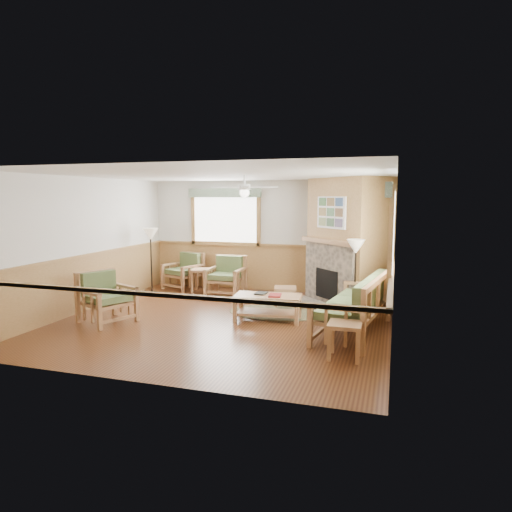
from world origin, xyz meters
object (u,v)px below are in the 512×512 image
(armchair_back_right, at_px, (226,276))
(coffee_table, at_px, (268,308))
(footstool, at_px, (285,297))
(armchair_left, at_px, (107,297))
(end_table_chairs, at_px, (203,280))
(armchair_back_left, at_px, (183,271))
(floor_lamp_right, at_px, (355,279))
(floor_lamp_left, at_px, (151,261))
(end_table_sofa, at_px, (345,341))
(sofa, at_px, (353,305))

(armchair_back_right, height_order, coffee_table, armchair_back_right)
(coffee_table, height_order, footstool, coffee_table)
(armchair_left, height_order, end_table_chairs, armchair_left)
(armchair_back_left, distance_m, armchair_back_right, 1.35)
(armchair_back_left, height_order, coffee_table, armchair_back_left)
(floor_lamp_right, bearing_deg, armchair_left, -159.04)
(armchair_left, bearing_deg, armchair_back_left, 24.81)
(armchair_back_right, bearing_deg, end_table_chairs, 171.11)
(armchair_back_left, bearing_deg, armchair_left, -68.78)
(end_table_chairs, height_order, footstool, end_table_chairs)
(armchair_back_left, height_order, armchair_left, armchair_left)
(coffee_table, distance_m, floor_lamp_right, 1.76)
(end_table_chairs, bearing_deg, floor_lamp_left, -156.14)
(end_table_chairs, bearing_deg, end_table_sofa, -43.87)
(sofa, bearing_deg, armchair_back_right, -116.69)
(coffee_table, distance_m, end_table_chairs, 3.02)
(armchair_back_right, relative_size, coffee_table, 0.74)
(armchair_back_left, xyz_separation_m, coffee_table, (2.87, -2.33, -0.20))
(armchair_left, xyz_separation_m, footstool, (2.86, 2.19, -0.26))
(sofa, height_order, floor_lamp_left, floor_lamp_left)
(armchair_back_right, xyz_separation_m, coffee_table, (1.58, -1.94, -0.21))
(armchair_back_left, height_order, footstool, armchair_back_left)
(coffee_table, distance_m, end_table_sofa, 2.26)
(coffee_table, height_order, end_table_sofa, end_table_sofa)
(armchair_back_right, height_order, floor_lamp_left, floor_lamp_left)
(sofa, bearing_deg, floor_lamp_left, -102.02)
(end_table_chairs, bearing_deg, armchair_back_right, -9.35)
(armchair_left, relative_size, floor_lamp_right, 0.61)
(coffee_table, relative_size, floor_lamp_left, 0.78)
(armchair_left, relative_size, end_table_sofa, 1.77)
(sofa, xyz_separation_m, armchair_back_right, (-3.17, 2.27, -0.05))
(armchair_left, height_order, end_table_sofa, armchair_left)
(armchair_back_left, xyz_separation_m, floor_lamp_right, (4.40, -1.61, 0.31))
(end_table_sofa, distance_m, floor_lamp_right, 2.38)
(floor_lamp_left, bearing_deg, armchair_left, -78.50)
(floor_lamp_right, bearing_deg, coffee_table, -154.74)
(coffee_table, bearing_deg, armchair_back_right, 123.34)
(armchair_back_left, distance_m, coffee_table, 3.70)
(coffee_table, relative_size, footstool, 2.65)
(armchair_back_right, distance_m, end_table_sofa, 4.76)
(footstool, bearing_deg, armchair_back_left, 159.65)
(floor_lamp_right, bearing_deg, end_table_sofa, -88.35)
(coffee_table, xyz_separation_m, end_table_sofa, (1.59, -1.61, 0.02))
(floor_lamp_right, bearing_deg, armchair_back_left, 159.91)
(armchair_back_right, relative_size, footstool, 1.95)
(sofa, distance_m, armchair_back_left, 5.19)
(floor_lamp_left, xyz_separation_m, floor_lamp_right, (4.85, -0.84, -0.03))
(armchair_back_left, bearing_deg, armchair_back_right, 3.80)
(end_table_chairs, relative_size, floor_lamp_right, 0.38)
(coffee_table, bearing_deg, footstool, 82.55)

